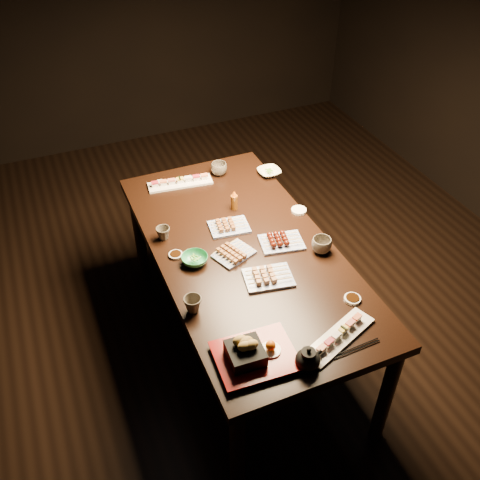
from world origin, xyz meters
The scene contains 23 objects.
ground centered at (0.00, 0.00, 0.00)m, with size 5.00×5.00×0.00m, color black.
dining_table centered at (-0.24, -0.28, 0.38)m, with size 0.90×1.80×0.75m, color black.
sushi_platter_near centered at (-0.10, -1.00, 0.77)m, with size 0.39×0.11×0.05m, color white, non-canonical shape.
sushi_platter_far centered at (-0.36, 0.44, 0.77)m, with size 0.39×0.11×0.05m, color white, non-canonical shape.
yakitori_plate_center centered at (-0.31, -0.31, 0.78)m, with size 0.20×0.14×0.05m, color #828EB6, non-canonical shape.
yakitori_plate_right centered at (-0.22, -0.54, 0.78)m, with size 0.24×0.17×0.06m, color #828EB6, non-canonical shape.
yakitori_plate_left centered at (-0.25, -0.08, 0.78)m, with size 0.21×0.16×0.05m, color #828EB6, non-canonical shape.
tsukune_plate centered at (-0.04, -0.32, 0.78)m, with size 0.22×0.16×0.06m, color #828EB6, non-canonical shape.
edamame_bowl_green centered at (-0.51, -0.28, 0.77)m, with size 0.13×0.13×0.04m, color #30945A.
edamame_bowl_cream centered at (0.19, 0.33, 0.77)m, with size 0.14×0.14×0.03m, color beige.
tempura_tray centered at (-0.48, -0.96, 0.81)m, with size 0.34×0.27×0.12m, color black, non-canonical shape.
teacup_near_left centered at (-0.63, -0.59, 0.79)m, with size 0.08×0.08×0.08m, color #51493E.
teacup_mid_right centered at (0.12, -0.45, 0.79)m, with size 0.10×0.10×0.08m, color #51493E.
teacup_far_left centered at (-0.60, -0.03, 0.78)m, with size 0.08×0.08×0.07m, color #51493E.
teacup_far_right centered at (-0.10, 0.45, 0.79)m, with size 0.10×0.10×0.08m, color #51493E.
teapot centered at (-0.30, -1.07, 0.80)m, with size 0.12×0.12×0.10m, color black, non-canonical shape.
condiment_bottle centered at (-0.15, 0.07, 0.81)m, with size 0.04×0.04×0.12m, color brown.
sauce_dish_west centered at (-0.59, -0.19, 0.76)m, with size 0.07×0.07×0.01m, color white.
sauce_dish_east centered at (0.18, -0.10, 0.76)m, with size 0.09×0.09×0.02m, color white.
sauce_dish_se centered at (0.08, -0.82, 0.76)m, with size 0.08×0.08×0.01m, color white.
sauce_dish_nw centered at (-0.47, 0.48, 0.76)m, with size 0.08×0.08×0.01m, color white.
chopsticks_near centered at (-0.45, -0.97, 0.75)m, with size 0.22×0.02×0.01m, color black, non-canonical shape.
chopsticks_se centered at (-0.06, -1.08, 0.75)m, with size 0.23×0.02×0.01m, color black, non-canonical shape.
Camera 1 is at (-1.09, -2.24, 2.56)m, focal length 40.00 mm.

